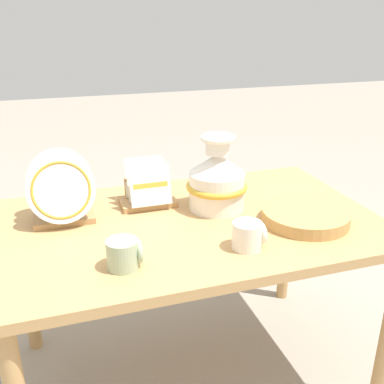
# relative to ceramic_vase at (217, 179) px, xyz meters

# --- Properties ---
(ground_plane) EXTENTS (14.00, 14.00, 0.00)m
(ground_plane) POSITION_rel_ceramic_vase_xyz_m (-0.12, -0.08, -0.83)
(ground_plane) COLOR gray
(display_table) EXTENTS (1.35, 0.85, 0.71)m
(display_table) POSITION_rel_ceramic_vase_xyz_m (-0.12, -0.08, -0.20)
(display_table) COLOR tan
(display_table) RESTS_ON ground_plane
(ceramic_vase) EXTENTS (0.23, 0.23, 0.29)m
(ceramic_vase) POSITION_rel_ceramic_vase_xyz_m (0.00, 0.00, 0.00)
(ceramic_vase) COLOR white
(ceramic_vase) RESTS_ON display_table
(dish_rack_round_plates) EXTENTS (0.23, 0.19, 0.25)m
(dish_rack_round_plates) POSITION_rel_ceramic_vase_xyz_m (-0.57, 0.05, -0.02)
(dish_rack_round_plates) COLOR tan
(dish_rack_round_plates) RESTS_ON display_table
(dish_rack_square_plates) EXTENTS (0.21, 0.16, 0.18)m
(dish_rack_square_plates) POSITION_rel_ceramic_vase_xyz_m (-0.24, 0.11, -0.06)
(dish_rack_square_plates) COLOR tan
(dish_rack_square_plates) RESTS_ON display_table
(wicker_charger_stack) EXTENTS (0.31, 0.31, 0.04)m
(wicker_charger_stack) POSITION_rel_ceramic_vase_xyz_m (0.26, -0.22, -0.09)
(wicker_charger_stack) COLOR tan
(wicker_charger_stack) RESTS_ON display_table
(mug_cream_glaze) EXTENTS (0.10, 0.10, 0.09)m
(mug_cream_glaze) POSITION_rel_ceramic_vase_xyz_m (-0.02, -0.33, -0.07)
(mug_cream_glaze) COLOR silver
(mug_cream_glaze) RESTS_ON display_table
(mug_sage_glaze) EXTENTS (0.10, 0.10, 0.09)m
(mug_sage_glaze) POSITION_rel_ceramic_vase_xyz_m (-0.41, -0.32, -0.07)
(mug_sage_glaze) COLOR #9EB28E
(mug_sage_glaze) RESTS_ON display_table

